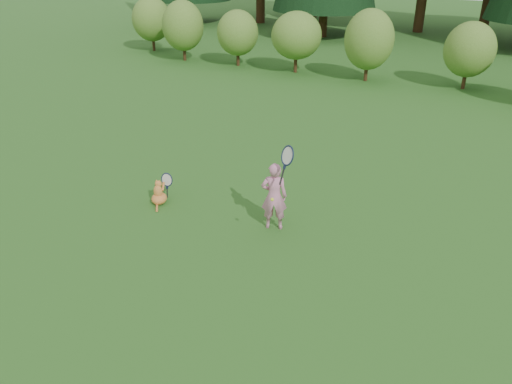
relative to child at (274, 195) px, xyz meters
The scene contains 5 objects.
ground 1.24m from the child, 122.35° to the right, with size 100.00×100.00×0.00m, color #1C4C15.
shrub_row 12.16m from the child, 92.61° to the left, with size 28.00×3.00×2.80m, color #4A6F22, non-canonical shape.
child is the anchor object (origin of this frame).
cat 2.59m from the child, behind, with size 0.47×0.70×0.72m.
tennis_ball 0.91m from the child, 64.93° to the right, with size 0.06×0.06×0.06m.
Camera 1 is at (4.34, -6.41, 4.81)m, focal length 35.00 mm.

